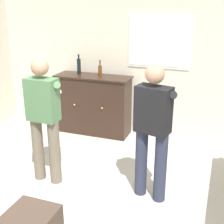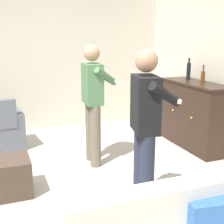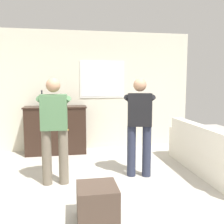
% 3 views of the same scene
% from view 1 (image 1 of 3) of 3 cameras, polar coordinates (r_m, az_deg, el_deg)
% --- Properties ---
extents(ground, '(10.40, 10.40, 0.00)m').
position_cam_1_polar(ground, '(3.85, -7.92, -17.78)').
color(ground, '#B2ADA3').
extents(wall_back_with_window, '(5.20, 0.15, 2.80)m').
position_cam_1_polar(wall_back_with_window, '(5.61, 4.31, 10.17)').
color(wall_back_with_window, beige).
rests_on(wall_back_with_window, ground).
extents(sideboard_cabinet, '(1.37, 0.49, 1.07)m').
position_cam_1_polar(sideboard_cabinet, '(5.71, -3.42, 1.37)').
color(sideboard_cabinet, black).
rests_on(sideboard_cabinet, ground).
extents(bottle_wine_green, '(0.07, 0.07, 0.36)m').
position_cam_1_polar(bottle_wine_green, '(5.69, -6.07, 8.37)').
color(bottle_wine_green, black).
rests_on(bottle_wine_green, sideboard_cabinet).
extents(bottle_liquor_amber, '(0.06, 0.06, 0.28)m').
position_cam_1_polar(bottle_liquor_amber, '(5.51, -2.20, 7.61)').
color(bottle_liquor_amber, '#593314').
rests_on(bottle_liquor_amber, sideboard_cabinet).
extents(person_standing_left, '(0.56, 0.48, 1.68)m').
position_cam_1_polar(person_standing_left, '(4.10, -12.32, -0.63)').
color(person_standing_left, '#6B6051').
rests_on(person_standing_left, ground).
extents(person_standing_right, '(0.54, 0.51, 1.68)m').
position_cam_1_polar(person_standing_right, '(3.68, 7.48, -2.74)').
color(person_standing_right, '#282D42').
rests_on(person_standing_right, ground).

